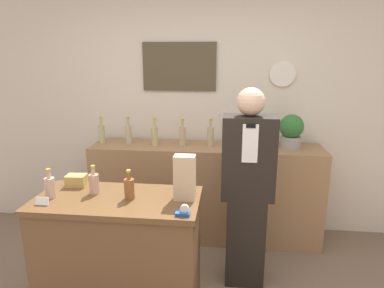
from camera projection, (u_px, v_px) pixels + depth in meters
back_wall at (199, 107)px, 3.68m from camera, size 5.20×0.09×2.70m
back_shelf at (206, 192)px, 3.60m from camera, size 2.35×0.48×1.00m
display_counter at (120, 256)px, 2.52m from camera, size 1.16×0.57×0.93m
shopkeeper at (247, 190)px, 2.79m from camera, size 0.42×0.26×1.66m
potted_plant at (291, 131)px, 3.34m from camera, size 0.24×0.24×0.34m
paper_bag at (185, 178)px, 2.34m from camera, size 0.15×0.10×0.32m
tape_dispenser at (183, 212)px, 2.14m from camera, size 0.09×0.06×0.07m
price_card_left at (42, 201)px, 2.28m from camera, size 0.09×0.02×0.06m
gift_box at (76, 180)px, 2.61m from camera, size 0.15×0.11×0.09m
counter_bottle_0 at (50, 187)px, 2.39m from camera, size 0.07×0.07×0.21m
counter_bottle_1 at (94, 183)px, 2.46m from camera, size 0.07×0.07×0.21m
counter_bottle_2 at (129, 188)px, 2.37m from camera, size 0.07×0.07×0.21m
shelf_bottle_0 at (102, 133)px, 3.57m from camera, size 0.07×0.07×0.28m
shelf_bottle_1 at (129, 134)px, 3.55m from camera, size 0.07×0.07×0.28m
shelf_bottle_2 at (155, 135)px, 3.48m from camera, size 0.07×0.07×0.28m
shelf_bottle_3 at (182, 136)px, 3.46m from camera, size 0.07×0.07×0.28m
shelf_bottle_4 at (211, 136)px, 3.44m from camera, size 0.07×0.07×0.28m
shelf_bottle_5 at (239, 137)px, 3.40m from camera, size 0.07×0.07×0.28m
shelf_bottle_6 at (268, 138)px, 3.36m from camera, size 0.07×0.07×0.28m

